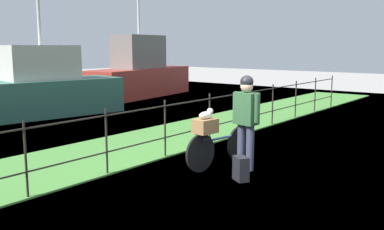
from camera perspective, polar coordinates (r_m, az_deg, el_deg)
name	(u,v)px	position (r m, az deg, el deg)	size (l,w,h in m)	color
ground_plane	(258,176)	(7.53, 8.57, -7.94)	(60.00, 60.00, 0.00)	#9E9993
grass_strip	(125,148)	(9.46, -8.76, -4.33)	(27.00, 2.40, 0.03)	#478438
iron_fence	(165,125)	(8.55, -3.55, -1.28)	(18.04, 0.04, 1.14)	#28231E
bicycle_main	(220,147)	(7.98, 3.72, -4.22)	(1.74, 0.30, 0.68)	black
wooden_crate	(205,126)	(7.60, 1.75, -1.45)	(0.40, 0.29, 0.25)	olive
terrier_dog	(206,114)	(7.59, 1.89, 0.08)	(0.32, 0.18, 0.18)	silver
cyclist_person	(246,114)	(7.70, 7.10, 0.13)	(0.31, 0.54, 1.68)	#383D51
backpack_on_paving	(241,169)	(7.22, 6.41, -6.98)	(0.28, 0.18, 0.40)	black
mooring_bollard	(245,132)	(10.09, 6.93, -2.17)	(0.20, 0.20, 0.47)	#38383D
moored_boat_near	(140,74)	(19.07, -6.87, 5.29)	(5.97, 2.53, 4.24)	#9E3328
moored_boat_mid	(43,90)	(14.44, -18.96, 3.12)	(5.11, 2.53, 3.80)	#336656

